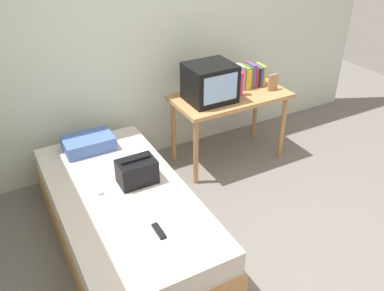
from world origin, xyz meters
The scene contains 13 objects.
ground_plane centered at (0.00, 0.00, 0.00)m, with size 8.00×8.00×0.00m, color slate.
wall_back centered at (0.00, 2.00, 1.30)m, with size 5.20×0.10×2.60m, color silver.
bed centered at (-0.88, 0.82, 0.23)m, with size 1.00×2.00×0.47m.
desk centered at (0.52, 1.46, 0.65)m, with size 1.16×0.60×0.74m.
tv centered at (0.28, 1.45, 0.92)m, with size 0.44×0.39×0.36m.
water_bottle centered at (0.60, 1.41, 0.86)m, with size 0.06×0.06×0.24m, color #E53372.
book_row centered at (0.81, 1.55, 0.85)m, with size 0.29×0.17×0.25m.
picture_frame centered at (0.96, 1.35, 0.83)m, with size 0.11×0.02×0.17m, color #9E754C.
pillow centered at (-0.91, 1.57, 0.53)m, with size 0.43×0.29×0.12m, color #4766AD.
handbag centered at (-0.71, 0.89, 0.57)m, with size 0.30×0.20×0.23m.
magazine centered at (-1.06, 0.40, 0.48)m, with size 0.21×0.29×0.01m, color white.
remote_dark centered at (-0.81, 0.29, 0.48)m, with size 0.04×0.16×0.02m, color black.
remote_silver centered at (-1.02, 0.94, 0.48)m, with size 0.04×0.14×0.02m, color #B7B7BC.
Camera 1 is at (-1.59, -1.63, 2.42)m, focal length 38.21 mm.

